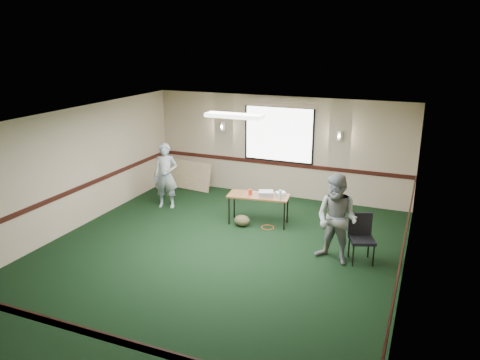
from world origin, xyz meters
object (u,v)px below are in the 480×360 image
at_px(projector, 266,194).
at_px(person_left, 166,176).
at_px(person_right, 337,219).
at_px(folding_table, 259,197).
at_px(conference_chair, 361,234).

distance_m(projector, person_left, 2.72).
bearing_deg(person_right, person_left, -179.63).
bearing_deg(person_right, projector, 163.33).
xyz_separation_m(folding_table, person_left, (-2.54, 0.16, 0.18)).
bearing_deg(folding_table, person_left, 168.90).
xyz_separation_m(conference_chair, person_right, (-0.43, -0.27, 0.33)).
relative_size(folding_table, person_right, 0.84).
bearing_deg(person_left, person_right, -31.27).
bearing_deg(person_left, projector, -17.37).
height_order(folding_table, projector, projector).
distance_m(folding_table, person_right, 2.38).
bearing_deg(projector, conference_chair, -43.80).
distance_m(person_left, person_right, 4.77).
distance_m(projector, conference_chair, 2.49).
xyz_separation_m(folding_table, conference_chair, (2.46, -0.96, -0.10)).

